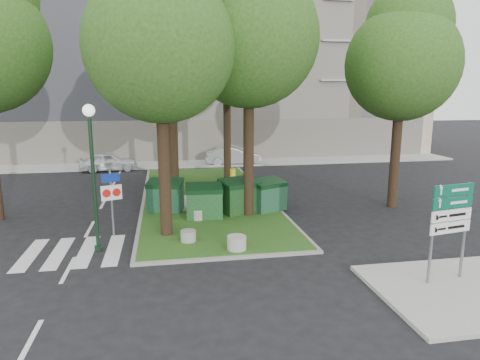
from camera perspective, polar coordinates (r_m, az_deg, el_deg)
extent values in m
plane|color=black|center=(14.09, -3.41, -10.56)|extent=(120.00, 120.00, 0.00)
cube|color=#204814|center=(21.70, -4.58, -2.38)|extent=(6.00, 16.00, 0.12)
cube|color=gray|center=(21.70, -4.58, -2.41)|extent=(6.30, 16.30, 0.10)
cube|color=#999993|center=(13.44, 28.18, -12.87)|extent=(5.00, 4.00, 0.12)
cube|color=#999993|center=(31.93, -7.31, 2.13)|extent=(42.00, 3.00, 0.12)
cube|color=silver|center=(15.57, -18.09, -8.90)|extent=(5.00, 3.00, 0.01)
cube|color=beige|center=(39.07, -8.20, 15.54)|extent=(41.00, 12.00, 16.00)
cylinder|color=black|center=(15.62, -10.12, 3.24)|extent=(0.44, 0.44, 6.16)
sphere|color=#214F15|center=(15.52, -10.63, 17.02)|extent=(5.20, 5.20, 5.20)
cylinder|color=black|center=(17.90, 1.15, 5.39)|extent=(0.44, 0.44, 6.72)
sphere|color=#214F15|center=(17.92, 1.21, 18.47)|extent=(5.60, 5.60, 5.60)
cylinder|color=black|center=(22.09, -8.85, 5.37)|extent=(0.44, 0.44, 5.88)
sphere|color=#214F15|center=(21.99, -9.15, 14.65)|extent=(4.80, 4.80, 4.80)
sphere|color=#214F15|center=(22.35, -8.50, 18.95)|extent=(3.60, 3.60, 3.60)
cylinder|color=black|center=(25.29, -1.73, 7.57)|extent=(0.44, 0.44, 7.00)
sphere|color=#214F15|center=(25.33, -1.79, 17.20)|extent=(5.80, 5.80, 5.80)
sphere|color=#214F15|center=(25.84, -1.18, 21.57)|extent=(4.35, 4.35, 4.35)
cylinder|color=black|center=(20.92, 20.09, 4.44)|extent=(0.44, 0.44, 5.88)
sphere|color=#214F15|center=(20.81, 20.80, 14.23)|extent=(5.00, 5.00, 5.00)
sphere|color=#214F15|center=(21.29, 21.59, 18.65)|extent=(3.75, 3.75, 3.75)
cube|color=#103C23|center=(19.28, -9.90, -2.36)|extent=(1.67, 1.31, 1.16)
cube|color=black|center=(19.13, -9.97, -0.40)|extent=(1.73, 1.39, 0.33)
cube|color=#134318|center=(18.08, -4.79, -3.17)|extent=(1.53, 1.08, 1.16)
cube|color=black|center=(17.92, -4.83, -1.08)|extent=(1.59, 1.15, 0.34)
cube|color=#10340F|center=(18.75, -0.06, -2.47)|extent=(1.84, 1.55, 1.23)
cube|color=black|center=(18.59, -0.06, -0.33)|extent=(1.92, 1.64, 0.36)
cube|color=#144227|center=(19.17, 3.70, -2.30)|extent=(1.75, 1.52, 1.15)
cube|color=black|center=(19.02, 3.73, -0.33)|extent=(1.83, 1.60, 0.33)
cylinder|color=gray|center=(15.39, -6.91, -7.40)|extent=(0.55, 0.55, 0.39)
cylinder|color=#A3A49F|center=(14.53, -0.45, -8.35)|extent=(0.64, 0.64, 0.46)
cylinder|color=#969591|center=(17.93, -5.64, -4.54)|extent=(0.59, 0.59, 0.42)
cylinder|color=yellow|center=(25.68, -1.04, 0.78)|extent=(0.39, 0.39, 0.68)
cylinder|color=black|center=(14.95, -18.87, -0.88)|extent=(0.13, 0.13, 4.48)
cylinder|color=black|center=(15.54, -18.34, -8.64)|extent=(0.27, 0.27, 0.18)
sphere|color=white|center=(14.63, -19.52, 8.75)|extent=(0.39, 0.39, 0.39)
cylinder|color=slate|center=(16.58, -16.71, -2.98)|extent=(0.10, 0.10, 2.54)
cube|color=navy|center=(16.37, -16.91, 0.29)|extent=(0.63, 0.26, 0.30)
cube|color=white|center=(16.49, -16.79, -1.61)|extent=(0.73, 0.30, 0.56)
cylinder|color=red|center=(16.51, -17.42, -1.63)|extent=(0.30, 0.13, 0.30)
cylinder|color=red|center=(16.47, -16.16, -1.59)|extent=(0.30, 0.13, 0.30)
cylinder|color=slate|center=(12.82, 24.23, -6.75)|extent=(0.10, 0.10, 2.77)
cylinder|color=slate|center=(13.64, 27.78, -5.99)|extent=(0.10, 0.10, 2.77)
cube|color=#0A5239|center=(12.92, 26.54, -1.19)|extent=(1.37, 0.28, 0.32)
cube|color=#0A5239|center=(13.00, 26.40, -2.70)|extent=(1.37, 0.28, 0.32)
cube|color=white|center=(13.08, 26.26, -4.19)|extent=(1.37, 0.28, 0.32)
cube|color=white|center=(13.18, 26.13, -5.66)|extent=(1.37, 0.28, 0.32)
imported|color=silver|center=(30.49, -17.14, 2.36)|extent=(3.91, 1.95, 1.28)
imported|color=#A1A4A9|center=(31.65, -0.94, 3.24)|extent=(4.08, 1.60, 1.32)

